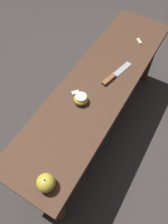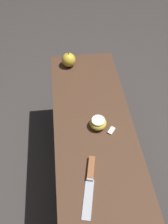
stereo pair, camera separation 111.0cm
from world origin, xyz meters
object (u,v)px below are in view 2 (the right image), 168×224
at_px(wooden_bench, 99,168).
at_px(apple_whole, 69,60).
at_px(apple_cut, 98,123).
at_px(knife, 90,177).

bearing_deg(wooden_bench, apple_whole, -172.29).
distance_m(apple_whole, apple_cut, 0.44).
bearing_deg(knife, apple_whole, -164.01).
xyz_separation_m(knife, apple_whole, (-0.66, -0.03, 0.03)).
bearing_deg(wooden_bench, apple_cut, 173.91).
xyz_separation_m(wooden_bench, knife, (0.07, -0.05, 0.10)).
bearing_deg(knife, apple_cut, 177.42).
distance_m(wooden_bench, knife, 0.13).
bearing_deg(apple_cut, wooden_bench, -6.09).
bearing_deg(apple_whole, wooden_bench, 7.71).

